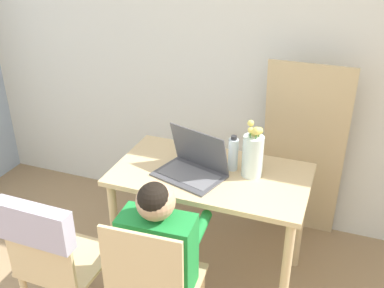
{
  "coord_description": "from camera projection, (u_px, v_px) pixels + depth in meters",
  "views": [
    {
      "loc": [
        0.55,
        -0.63,
        2.05
      ],
      "look_at": [
        -0.22,
        1.44,
        0.92
      ],
      "focal_mm": 42.0,
      "sensor_mm": 36.0,
      "label": 1
    }
  ],
  "objects": [
    {
      "name": "wall_back",
      "position": [
        265.0,
        53.0,
        2.92
      ],
      "size": [
        6.4,
        0.05,
        2.5
      ],
      "color": "silver",
      "rests_on": "ground_plane"
    },
    {
      "name": "dining_table",
      "position": [
        211.0,
        189.0,
        2.61
      ],
      "size": [
        1.11,
        0.62,
        0.74
      ],
      "color": "#D6B784",
      "rests_on": "ground_plane"
    },
    {
      "name": "chair_spare",
      "position": [
        49.0,
        249.0,
        2.2
      ],
      "size": [
        0.4,
        0.44,
        0.89
      ],
      "rotation": [
        0.0,
        0.0,
        3.13
      ],
      "color": "#D6B784",
      "rests_on": "ground_plane"
    },
    {
      "name": "person_seated",
      "position": [
        161.0,
        244.0,
        2.17
      ],
      "size": [
        0.38,
        0.44,
        1.01
      ],
      "rotation": [
        0.0,
        0.0,
        3.2
      ],
      "color": "#1E8438",
      "rests_on": "ground_plane"
    },
    {
      "name": "laptop",
      "position": [
        193.0,
        164.0,
        2.52
      ],
      "size": [
        0.43,
        0.36,
        0.26
      ],
      "rotation": [
        0.0,
        0.0,
        -0.3
      ],
      "color": "#4C4C51",
      "rests_on": "dining_table"
    },
    {
      "name": "flower_vase",
      "position": [
        253.0,
        154.0,
        2.47
      ],
      "size": [
        0.12,
        0.12,
        0.33
      ],
      "color": "silver",
      "rests_on": "dining_table"
    },
    {
      "name": "water_bottle",
      "position": [
        233.0,
        154.0,
        2.54
      ],
      "size": [
        0.06,
        0.06,
        0.21
      ],
      "color": "silver",
      "rests_on": "dining_table"
    },
    {
      "name": "cardboard_panel",
      "position": [
        303.0,
        154.0,
        2.97
      ],
      "size": [
        0.52,
        0.19,
        1.28
      ],
      "color": "tan",
      "rests_on": "ground_plane"
    }
  ]
}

